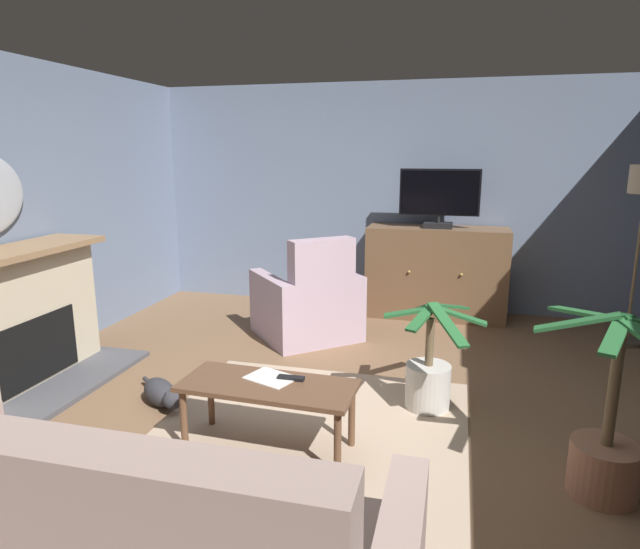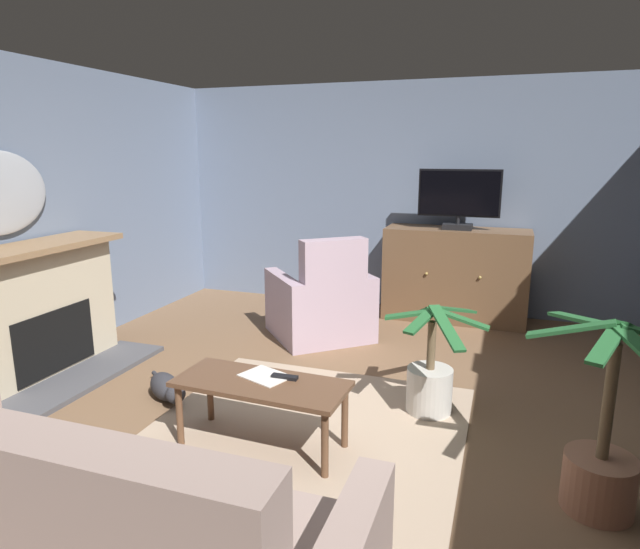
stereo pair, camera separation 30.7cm
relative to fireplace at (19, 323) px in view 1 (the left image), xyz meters
The scene contains 13 objects.
ground_plane 2.59m from the fireplace, ahead, with size 6.22×6.95×0.04m, color brown.
wall_back 4.08m from the fireplace, 50.82° to the left, with size 6.22×0.10×2.63m, color slate.
rug_central 2.49m from the fireplace, ahead, with size 2.07×1.99×0.01m, color tan.
fireplace is the anchor object (origin of this frame).
tv_cabinet 4.16m from the fireplace, 41.51° to the left, with size 1.54×0.57×1.02m.
television 4.21m from the fireplace, 40.96° to the left, with size 0.86×0.20×0.64m.
coffee_table 2.28m from the fireplace, 10.97° to the right, with size 1.10×0.49×0.45m.
tv_remote 2.39m from the fireplace, ahead, with size 0.17×0.05×0.02m, color black.
folded_newspaper 2.26m from the fireplace, ahead, with size 0.30×0.22×0.01m, color silver.
armchair_near_window 2.55m from the fireplace, 41.46° to the left, with size 1.25×1.25×1.05m.
potted_plant_on_hearth_side 4.20m from the fireplace, ahead, with size 0.86×0.99×1.04m.
potted_plant_leafy_by_curtain 3.22m from the fireplace, ahead, with size 0.72×0.90×0.81m.
cat 1.34m from the fireplace, ahead, with size 0.57×0.49×0.21m.
Camera 1 is at (0.79, -3.24, 1.84)m, focal length 30.40 mm.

